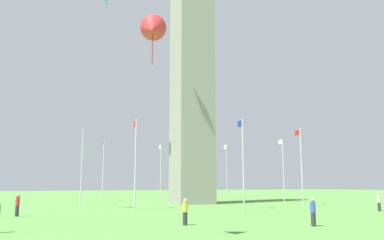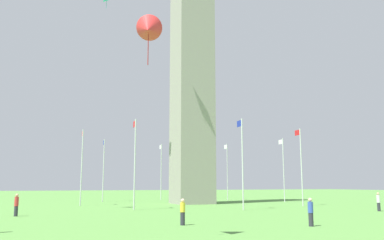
# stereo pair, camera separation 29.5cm
# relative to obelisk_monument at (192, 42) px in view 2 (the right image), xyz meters

# --- Properties ---
(ground_plane) EXTENTS (260.00, 260.00, 0.00)m
(ground_plane) POSITION_rel_obelisk_monument_xyz_m (0.00, 0.00, -22.17)
(ground_plane) COLOR #548C3D
(obelisk_monument) EXTENTS (4.88, 4.88, 44.34)m
(obelisk_monument) POSITION_rel_obelisk_monument_xyz_m (0.00, 0.00, 0.00)
(obelisk_monument) COLOR gray
(obelisk_monument) RESTS_ON ground
(flagpole_n) EXTENTS (1.12, 0.14, 9.21)m
(flagpole_n) POSITION_rel_obelisk_monument_xyz_m (14.35, 0.00, -17.16)
(flagpole_n) COLOR silver
(flagpole_n) RESTS_ON ground
(flagpole_ne) EXTENTS (1.12, 0.14, 9.21)m
(flagpole_ne) POSITION_rel_obelisk_monument_xyz_m (10.16, 10.11, -17.16)
(flagpole_ne) COLOR silver
(flagpole_ne) RESTS_ON ground
(flagpole_e) EXTENTS (1.12, 0.14, 9.21)m
(flagpole_e) POSITION_rel_obelisk_monument_xyz_m (0.05, 14.30, -17.16)
(flagpole_e) COLOR silver
(flagpole_e) RESTS_ON ground
(flagpole_se) EXTENTS (1.12, 0.14, 9.21)m
(flagpole_se) POSITION_rel_obelisk_monument_xyz_m (-10.06, 10.11, -17.16)
(flagpole_se) COLOR silver
(flagpole_se) RESTS_ON ground
(flagpole_s) EXTENTS (1.12, 0.14, 9.21)m
(flagpole_s) POSITION_rel_obelisk_monument_xyz_m (-14.25, 0.00, -17.16)
(flagpole_s) COLOR silver
(flagpole_s) RESTS_ON ground
(flagpole_sw) EXTENTS (1.12, 0.14, 9.21)m
(flagpole_sw) POSITION_rel_obelisk_monument_xyz_m (-10.06, -10.11, -17.16)
(flagpole_sw) COLOR silver
(flagpole_sw) RESTS_ON ground
(flagpole_w) EXTENTS (1.12, 0.14, 9.21)m
(flagpole_w) POSITION_rel_obelisk_monument_xyz_m (0.05, -14.30, -17.16)
(flagpole_w) COLOR silver
(flagpole_w) RESTS_ON ground
(flagpole_nw) EXTENTS (1.12, 0.14, 9.21)m
(flagpole_nw) POSITION_rel_obelisk_monument_xyz_m (10.16, -10.11, -17.16)
(flagpole_nw) COLOR silver
(flagpole_nw) RESTS_ON ground
(person_white_shirt) EXTENTS (0.32, 0.32, 1.76)m
(person_white_shirt) POSITION_rel_obelisk_monument_xyz_m (-20.51, -11.18, -21.29)
(person_white_shirt) COLOR #2D2D38
(person_white_shirt) RESTS_ON ground
(person_yellow_shirt) EXTENTS (0.32, 0.32, 1.63)m
(person_yellow_shirt) POSITION_rel_obelisk_monument_xyz_m (-26.59, 10.81, -21.36)
(person_yellow_shirt) COLOR #2D2D38
(person_yellow_shirt) RESTS_ON ground
(person_red_shirt) EXTENTS (0.32, 0.32, 1.78)m
(person_red_shirt) POSITION_rel_obelisk_monument_xyz_m (-15.03, 20.81, -21.28)
(person_red_shirt) COLOR #2D2D38
(person_red_shirt) RESTS_ON ground
(person_blue_shirt) EXTENTS (0.32, 0.32, 1.70)m
(person_blue_shirt) POSITION_rel_obelisk_monument_xyz_m (-30.02, 3.75, -21.32)
(person_blue_shirt) COLOR #2D2D38
(person_blue_shirt) RESTS_ON ground
(kite_cyan_diamond) EXTENTS (0.88, 0.81, 1.37)m
(kite_cyan_diamond) POSITION_rel_obelisk_monument_xyz_m (-1.60, 12.25, 3.52)
(kite_cyan_diamond) COLOR #33C6D1
(kite_red_delta) EXTENTS (1.90, 1.70, 2.58)m
(kite_red_delta) POSITION_rel_obelisk_monument_xyz_m (-33.33, 14.96, -12.40)
(kite_red_delta) COLOR red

